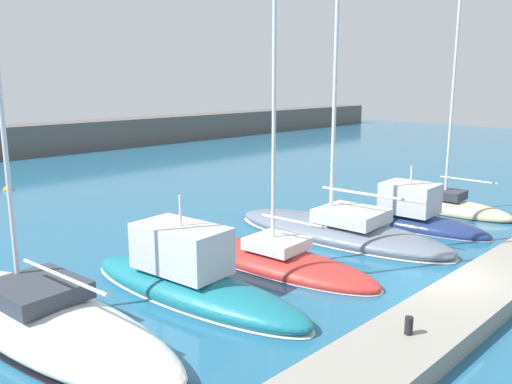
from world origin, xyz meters
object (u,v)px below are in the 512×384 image
Objects in this scene: sailboat_slate_fourth at (339,229)px; sailboat_sand_sixth at (448,207)px; sailboat_red_third at (277,260)px; dock_bollard at (409,326)px; sailboat_white_nearest at (45,316)px; motorboat_navy_fifth at (415,217)px; mooring_buoy_orange at (8,191)px; motorboat_teal_second at (189,279)px.

sailboat_slate_fourth is 1.66× the size of sailboat_sand_sixth.
sailboat_red_third is 6.91m from dock_bollard.
sailboat_red_third is (7.95, -1.08, -0.17)m from sailboat_white_nearest.
motorboat_navy_fifth is 15.18× the size of dock_bollard.
motorboat_navy_fifth reaches higher than mooring_buoy_orange.
dock_bollard is (-10.57, -5.42, 0.31)m from motorboat_navy_fifth.
mooring_buoy_orange is (-5.95, 19.77, -0.37)m from sailboat_slate_fourth.
motorboat_teal_second is at bearing 84.73° from sailboat_sand_sixth.
motorboat_teal_second is at bearing 87.89° from sailboat_slate_fourth.
sailboat_slate_fourth is 9.82m from dock_bollard.
dock_bollard reaches higher than mooring_buoy_orange.
sailboat_red_third is at bearing -102.43° from sailboat_white_nearest.
sailboat_slate_fourth is at bearing -97.36° from sailboat_white_nearest.
sailboat_red_third is at bearing 92.25° from sailboat_slate_fourth.
sailboat_white_nearest reaches higher than motorboat_navy_fifth.
motorboat_teal_second is at bearing -106.53° from sailboat_white_nearest.
motorboat_teal_second is 8.29m from sailboat_slate_fourth.
sailboat_sand_sixth is 15.37m from dock_bollard.
motorboat_teal_second is 1.34× the size of motorboat_navy_fifth.
sailboat_sand_sixth is (19.82, -1.96, -0.18)m from sailboat_white_nearest.
motorboat_navy_fifth is at bearing -101.79° from motorboat_teal_second.
sailboat_sand_sixth is (15.66, -1.09, -0.29)m from motorboat_teal_second.
sailboat_slate_fourth is 41.81× the size of dock_bollard.
motorboat_navy_fifth is at bearing -102.15° from sailboat_white_nearest.
sailboat_sand_sixth is at bearing -91.44° from motorboat_navy_fifth.
motorboat_teal_second is 11.98m from motorboat_navy_fifth.
sailboat_slate_fourth is at bearing -88.35° from sailboat_red_third.
sailboat_white_nearest is 4.25m from motorboat_teal_second.
sailboat_white_nearest is at bearing 77.54° from sailboat_red_third.
motorboat_navy_fifth is (3.63, -1.52, 0.09)m from sailboat_slate_fourth.
sailboat_slate_fourth is at bearing -93.87° from motorboat_teal_second.
motorboat_navy_fifth is at bearing -101.90° from sailboat_red_third.
sailboat_slate_fourth is 20.65m from mooring_buoy_orange.
sailboat_white_nearest is 9.33m from dock_bollard.
dock_bollard is at bearing 113.52° from motorboat_navy_fifth.
sailboat_red_third reaches higher than motorboat_navy_fifth.
motorboat_navy_fifth is 3.76m from sailboat_sand_sixth.
sailboat_sand_sixth reaches higher than mooring_buoy_orange.
mooring_buoy_orange is (-9.58, 21.29, -0.46)m from motorboat_navy_fifth.
sailboat_white_nearest is 1.21× the size of sailboat_slate_fourth.
motorboat_navy_fifth is at bearing -65.78° from mooring_buoy_orange.
sailboat_white_nearest is at bearing 78.92° from motorboat_navy_fifth.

